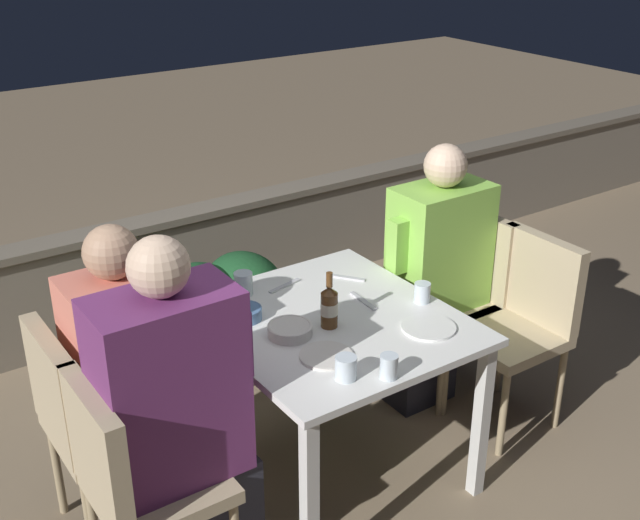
{
  "coord_description": "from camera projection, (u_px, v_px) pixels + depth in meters",
  "views": [
    {
      "loc": [
        -1.56,
        -2.2,
        2.21
      ],
      "look_at": [
        0.0,
        0.07,
        0.94
      ],
      "focal_mm": 45.0,
      "sensor_mm": 36.0,
      "label": 1
    }
  ],
  "objects": [
    {
      "name": "plate_0",
      "position": [
        326.0,
        356.0,
        2.82
      ],
      "size": [
        0.19,
        0.19,
        0.01
      ],
      "color": "silver",
      "rests_on": "dining_table"
    },
    {
      "name": "dining_table",
      "position": [
        331.0,
        339.0,
        3.11
      ],
      "size": [
        0.9,
        0.99,
        0.72
      ],
      "color": "white",
      "rests_on": "ground_plane"
    },
    {
      "name": "chair_right_near",
      "position": [
        523.0,
        312.0,
        3.51
      ],
      "size": [
        0.42,
        0.42,
        0.87
      ],
      "color": "tan",
      "rests_on": "ground_plane"
    },
    {
      "name": "glass_cup_3",
      "position": [
        422.0,
        293.0,
        3.19
      ],
      "size": [
        0.07,
        0.07,
        0.08
      ],
      "color": "silver",
      "rests_on": "dining_table"
    },
    {
      "name": "parapet_wall",
      "position": [
        164.0,
        267.0,
        4.45
      ],
      "size": [
        9.0,
        0.18,
        0.61
      ],
      "color": "gray",
      "rests_on": "ground_plane"
    },
    {
      "name": "planter_hedge",
      "position": [
        203.0,
        318.0,
        3.85
      ],
      "size": [
        0.84,
        0.47,
        0.62
      ],
      "color": "brown",
      "rests_on": "ground_plane"
    },
    {
      "name": "ground_plane",
      "position": [
        330.0,
        468.0,
        3.38
      ],
      "size": [
        16.0,
        16.0,
        0.0
      ],
      "primitive_type": "plane",
      "color": "#847056"
    },
    {
      "name": "bowl_1",
      "position": [
        245.0,
        313.0,
        3.06
      ],
      "size": [
        0.13,
        0.13,
        0.05
      ],
      "color": "#4C709E",
      "rests_on": "dining_table"
    },
    {
      "name": "glass_cup_1",
      "position": [
        243.0,
        284.0,
        3.25
      ],
      "size": [
        0.08,
        0.08,
        0.09
      ],
      "color": "silver",
      "rests_on": "dining_table"
    },
    {
      "name": "chair_left_far",
      "position": [
        85.0,
        413.0,
        2.83
      ],
      "size": [
        0.42,
        0.42,
        0.87
      ],
      "color": "tan",
      "rests_on": "ground_plane"
    },
    {
      "name": "chair_left_near",
      "position": [
        130.0,
        473.0,
        2.54
      ],
      "size": [
        0.42,
        0.42,
        0.87
      ],
      "color": "tan",
      "rests_on": "ground_plane"
    },
    {
      "name": "fork_1",
      "position": [
        284.0,
        286.0,
        3.32
      ],
      "size": [
        0.17,
        0.06,
        0.01
      ],
      "color": "silver",
      "rests_on": "dining_table"
    },
    {
      "name": "plate_1",
      "position": [
        429.0,
        327.0,
        3.01
      ],
      "size": [
        0.21,
        0.21,
        0.01
      ],
      "color": "white",
      "rests_on": "dining_table"
    },
    {
      "name": "glass_cup_4",
      "position": [
        346.0,
        368.0,
        2.68
      ],
      "size": [
        0.07,
        0.07,
        0.08
      ],
      "color": "silver",
      "rests_on": "dining_table"
    },
    {
      "name": "person_coral_top",
      "position": [
        135.0,
        377.0,
        2.9
      ],
      "size": [
        0.47,
        0.26,
        1.21
      ],
      "color": "#282833",
      "rests_on": "ground_plane"
    },
    {
      "name": "chair_right_far",
      "position": [
        462.0,
        283.0,
        3.78
      ],
      "size": [
        0.42,
        0.42,
        0.87
      ],
      "color": "tan",
      "rests_on": "ground_plane"
    },
    {
      "name": "potted_plant",
      "position": [
        464.0,
        254.0,
        4.35
      ],
      "size": [
        0.32,
        0.32,
        0.69
      ],
      "color": "#9E5638",
      "rests_on": "ground_plane"
    },
    {
      "name": "glass_cup_0",
      "position": [
        389.0,
        366.0,
        2.69
      ],
      "size": [
        0.06,
        0.06,
        0.09
      ],
      "color": "silver",
      "rests_on": "dining_table"
    },
    {
      "name": "beer_bottle",
      "position": [
        329.0,
        306.0,
        2.99
      ],
      "size": [
        0.07,
        0.07,
        0.22
      ],
      "color": "brown",
      "rests_on": "dining_table"
    },
    {
      "name": "fork_2",
      "position": [
        346.0,
        277.0,
        3.4
      ],
      "size": [
        0.12,
        0.15,
        0.01
      ],
      "color": "silver",
      "rests_on": "dining_table"
    },
    {
      "name": "person_purple_stripe",
      "position": [
        182.0,
        421.0,
        2.59
      ],
      "size": [
        0.51,
        0.26,
        1.31
      ],
      "color": "#282833",
      "rests_on": "ground_plane"
    },
    {
      "name": "person_green_blouse",
      "position": [
        432.0,
        277.0,
        3.64
      ],
      "size": [
        0.5,
        0.26,
        1.24
      ],
      "color": "#282833",
      "rests_on": "ground_plane"
    },
    {
      "name": "bowl_0",
      "position": [
        290.0,
        329.0,
        2.95
      ],
      "size": [
        0.17,
        0.17,
        0.04
      ],
      "color": "silver",
      "rests_on": "dining_table"
    },
    {
      "name": "glass_cup_2",
      "position": [
        216.0,
        300.0,
        3.09
      ],
      "size": [
        0.07,
        0.07,
        0.11
      ],
      "color": "silver",
      "rests_on": "dining_table"
    },
    {
      "name": "fork_0",
      "position": [
        363.0,
        301.0,
        3.2
      ],
      "size": [
        0.03,
        0.17,
        0.01
      ],
      "color": "silver",
      "rests_on": "dining_table"
    }
  ]
}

